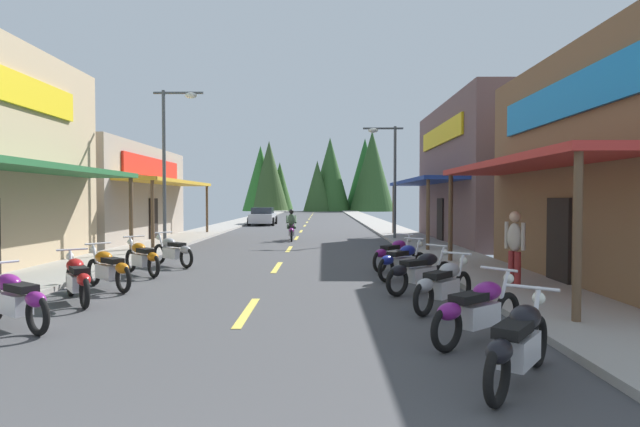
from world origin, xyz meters
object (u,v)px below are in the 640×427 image
motorcycle_parked_right_3 (420,271)px  parked_car_curbside (263,216)px  motorcycle_parked_left_3 (142,257)px  motorcycle_parked_right_1 (478,309)px  streetlamp_left (171,147)px  motorcycle_parked_right_5 (394,253)px  pedestrian_by_shop (515,245)px  motorcycle_parked_right_0 (519,342)px  motorcycle_parked_left_4 (173,250)px  motorcycle_parked_right_2 (444,284)px  motorcycle_parked_left_0 (15,298)px  motorcycle_parked_left_2 (108,268)px  motorcycle_parked_left_1 (77,278)px  streetlamp_right (389,166)px  rider_cruising_lead (291,227)px  motorcycle_parked_right_4 (403,260)px

motorcycle_parked_right_3 → parked_car_curbside: (-6.94, 28.82, 0.20)m
motorcycle_parked_left_3 → parked_car_curbside: parked_car_curbside is taller
motorcycle_parked_right_1 → streetlamp_left: bearing=83.6°
motorcycle_parked_right_5 → parked_car_curbside: parked_car_curbside is taller
pedestrian_by_shop → motorcycle_parked_right_0: bearing=-135.6°
motorcycle_parked_right_0 → parked_car_curbside: (-6.95, 34.31, 0.20)m
pedestrian_by_shop → motorcycle_parked_left_4: bearing=129.6°
motorcycle_parked_right_2 → pedestrian_by_shop: size_ratio=0.92×
motorcycle_parked_right_2 → motorcycle_parked_right_3: (-0.10, 1.70, 0.00)m
motorcycle_parked_left_0 → motorcycle_parked_left_2: 3.49m
motorcycle_parked_left_0 → motorcycle_parked_left_1: same height
motorcycle_parked_right_0 → motorcycle_parked_left_3: bearing=78.7°
motorcycle_parked_right_3 → motorcycle_parked_left_2: bearing=140.0°
motorcycle_parked_right_5 → motorcycle_parked_left_2: bearing=156.0°
motorcycle_parked_right_5 → parked_car_curbside: (-6.87, 25.31, 0.20)m
pedestrian_by_shop → motorcycle_parked_left_2: bearing=153.3°
motorcycle_parked_left_0 → streetlamp_left: bearing=-49.7°
motorcycle_parked_right_2 → motorcycle_parked_right_3: same height
streetlamp_left → motorcycle_parked_left_4: streetlamp_left is taller
pedestrian_by_shop → parked_car_curbside: 30.09m
motorcycle_parked_right_2 → pedestrian_by_shop: pedestrian_by_shop is taller
streetlamp_right → rider_cruising_lead: streetlamp_right is taller
motorcycle_parked_left_2 → motorcycle_parked_left_3: same height
streetlamp_right → motorcycle_parked_left_3: 14.49m
motorcycle_parked_right_1 → parked_car_curbside: parked_car_curbside is taller
motorcycle_parked_left_4 → rider_cruising_lead: 9.95m
motorcycle_parked_left_1 → motorcycle_parked_left_3: same height
pedestrian_by_shop → motorcycle_parked_right_2: bearing=-162.9°
motorcycle_parked_right_1 → motorcycle_parked_right_3: (-0.07, 3.84, 0.00)m
streetlamp_left → motorcycle_parked_right_2: (8.35, -10.80, -3.66)m
motorcycle_parked_left_2 → pedestrian_by_shop: pedestrian_by_shop is taller
motorcycle_parked_right_1 → rider_cruising_lead: (-3.79, 17.64, 0.17)m
streetlamp_left → streetlamp_right: size_ratio=1.13×
streetlamp_right → motorcycle_parked_right_2: (-1.05, -15.73, -3.25)m
streetlamp_left → motorcycle_parked_right_1: streetlamp_left is taller
motorcycle_parked_left_4 → pedestrian_by_shop: bearing=-164.3°
motorcycle_parked_left_3 → motorcycle_parked_left_0: bearing=137.2°
pedestrian_by_shop → parked_car_curbside: size_ratio=0.42×
streetlamp_right → motorcycle_parked_left_2: streetlamp_right is taller
pedestrian_by_shop → motorcycle_parked_left_1: bearing=162.4°
streetlamp_left → motorcycle_parked_left_2: 9.52m
streetlamp_left → motorcycle_parked_left_1: (1.19, -10.18, -3.66)m
motorcycle_parked_left_0 → parked_car_curbside: 31.92m
motorcycle_parked_right_3 → motorcycle_parked_right_4: 1.90m
streetlamp_left → motorcycle_parked_right_4: bearing=-41.4°
motorcycle_parked_left_2 → motorcycle_parked_left_4: 3.97m
streetlamp_left → motorcycle_parked_left_4: (1.48, -4.76, -3.66)m
motorcycle_parked_right_1 → parked_car_curbside: (-7.01, 32.65, 0.20)m
motorcycle_parked_right_4 → parked_car_curbside: size_ratio=0.38×
streetlamp_left → motorcycle_parked_left_4: 6.18m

